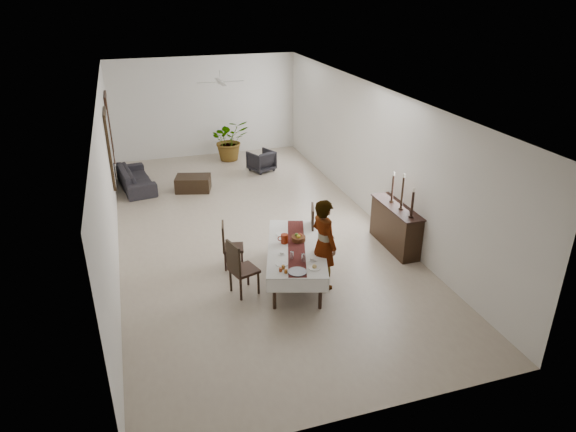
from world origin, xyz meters
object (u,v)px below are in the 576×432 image
Objects in this scene: red_pitcher at (284,239)px; woman at (324,244)px; sofa at (136,178)px; dining_table_top at (296,248)px; sideboard_body at (395,227)px.

woman is at bearing -46.49° from red_pitcher.
woman reaches higher than sofa.
woman is at bearing -28.25° from dining_table_top.
woman is 0.89× the size of sofa.
woman is 7.12m from sofa.
dining_table_top is 2.53m from sideboard_body.
red_pitcher reaches higher than dining_table_top.
sofa is at bearing 114.26° from red_pitcher.
sofa is (-5.22, 5.35, -0.18)m from sideboard_body.
woman reaches higher than sideboard_body.
woman is at bearing -154.15° from sideboard_body.
red_pitcher is at bearing 28.86° from woman.
dining_table_top is at bearing 29.73° from woman.
sideboard_body is at bearing -78.80° from woman.
dining_table_top reaches higher than sofa.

